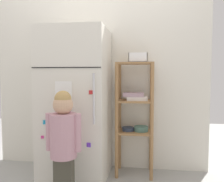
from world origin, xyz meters
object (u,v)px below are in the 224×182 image
(pantry_shelf_unit, at_px, (135,109))
(refrigerator, at_px, (76,104))
(child_standing, at_px, (64,135))
(fruit_bin, at_px, (139,59))

(pantry_shelf_unit, bearing_deg, refrigerator, -166.14)
(child_standing, height_order, fruit_bin, fruit_bin)
(refrigerator, distance_m, fruit_bin, 0.82)
(child_standing, relative_size, fruit_bin, 4.96)
(pantry_shelf_unit, relative_size, fruit_bin, 6.31)
(pantry_shelf_unit, bearing_deg, child_standing, -131.26)
(child_standing, relative_size, pantry_shelf_unit, 0.79)
(refrigerator, height_order, child_standing, refrigerator)
(refrigerator, relative_size, pantry_shelf_unit, 1.28)
(child_standing, bearing_deg, fruit_bin, 47.38)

